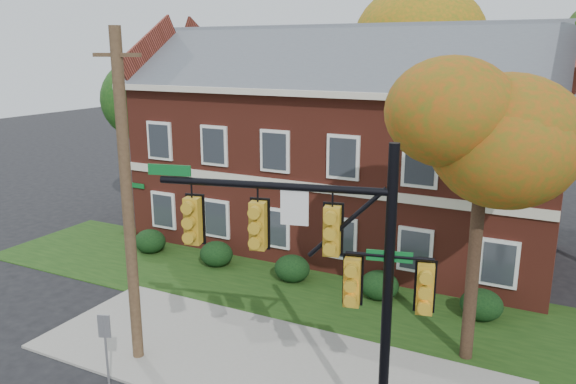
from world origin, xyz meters
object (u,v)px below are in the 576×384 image
at_px(hedge_center, 292,268).
at_px(hedge_right, 379,285).
at_px(traffic_signal, 329,265).
at_px(utility_pole, 127,202).
at_px(tree_left_rear, 155,92).
at_px(tree_far_rear, 423,47).
at_px(hedge_far_right, 481,305).
at_px(hedge_left, 216,254).
at_px(tree_near_right, 493,131).
at_px(hedge_far_left, 150,241).
at_px(sign_post, 105,341).
at_px(apartment_building, 345,136).

height_order(hedge_center, hedge_right, same).
height_order(traffic_signal, utility_pole, utility_pole).
relative_size(tree_left_rear, tree_far_rear, 0.77).
bearing_deg(hedge_far_right, hedge_left, 180.00).
relative_size(hedge_right, utility_pole, 0.15).
distance_m(hedge_right, tree_near_right, 7.72).
height_order(hedge_center, tree_near_right, tree_near_right).
height_order(hedge_far_left, tree_near_right, tree_near_right).
relative_size(tree_near_right, utility_pole, 0.92).
bearing_deg(hedge_center, traffic_signal, -58.70).
bearing_deg(traffic_signal, tree_near_right, 50.72).
height_order(traffic_signal, sign_post, traffic_signal).
xyz_separation_m(hedge_center, tree_left_rear, (-9.73, 4.14, 6.16)).
bearing_deg(utility_pole, hedge_far_left, 123.22).
distance_m(tree_left_rear, traffic_signal, 18.99).
bearing_deg(apartment_building, traffic_signal, -69.97).
bearing_deg(hedge_far_left, hedge_far_right, 0.00).
xyz_separation_m(hedge_right, tree_left_rear, (-13.23, 4.14, 6.16)).
bearing_deg(hedge_right, tree_far_rear, 99.36).
bearing_deg(tree_left_rear, hedge_left, -33.59).
bearing_deg(traffic_signal, hedge_center, 107.85).
xyz_separation_m(hedge_far_left, hedge_center, (7.00, 0.00, 0.00)).
height_order(tree_far_rear, sign_post, tree_far_rear).
height_order(hedge_left, tree_near_right, tree_near_right).
xyz_separation_m(traffic_signal, utility_pole, (-6.27, 0.85, 0.40)).
distance_m(hedge_left, hedge_right, 7.00).
height_order(hedge_far_right, tree_far_rear, tree_far_rear).
bearing_deg(hedge_left, tree_near_right, -14.81).
height_order(tree_near_right, utility_pole, utility_pole).
height_order(hedge_left, hedge_far_right, same).
bearing_deg(traffic_signal, tree_far_rear, 85.88).
bearing_deg(tree_left_rear, sign_post, -55.70).
height_order(hedge_center, traffic_signal, traffic_signal).
bearing_deg(utility_pole, tree_near_right, 20.78).
xyz_separation_m(tree_left_rear, traffic_signal, (14.52, -12.01, -2.37)).
xyz_separation_m(hedge_far_right, tree_left_rear, (-16.73, 4.14, 6.16)).
height_order(tree_left_rear, sign_post, tree_left_rear).
distance_m(tree_near_right, traffic_signal, 6.07).
height_order(tree_near_right, sign_post, tree_near_right).
distance_m(tree_left_rear, utility_pole, 14.02).
bearing_deg(hedge_far_left, hedge_left, 0.00).
relative_size(traffic_signal, utility_pole, 0.75).
distance_m(hedge_left, hedge_center, 3.50).
height_order(hedge_left, traffic_signal, traffic_signal).
bearing_deg(hedge_left, hedge_right, 0.00).
height_order(hedge_left, utility_pole, utility_pole).
height_order(hedge_far_right, tree_left_rear, tree_left_rear).
bearing_deg(tree_left_rear, utility_pole, -53.54).
relative_size(tree_far_rear, utility_pole, 1.24).
relative_size(hedge_right, traffic_signal, 0.20).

